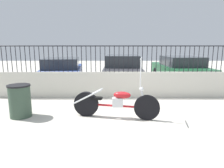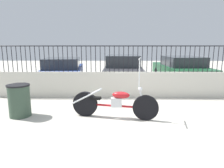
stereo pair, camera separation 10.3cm
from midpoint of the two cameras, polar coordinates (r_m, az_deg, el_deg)
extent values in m
plane|color=#B7B2A5|center=(4.92, 6.14, -11.71)|extent=(40.00, 40.00, 0.00)
cube|color=beige|center=(7.36, 4.31, -0.17)|extent=(10.10, 0.18, 0.94)
cylinder|color=black|center=(8.26, -28.41, 6.36)|extent=(0.02, 0.02, 0.95)
cylinder|color=black|center=(8.18, -27.37, 6.42)|extent=(0.02, 0.02, 0.95)
cylinder|color=black|center=(8.11, -26.32, 6.48)|extent=(0.02, 0.02, 0.95)
cylinder|color=black|center=(8.03, -25.24, 6.54)|extent=(0.02, 0.02, 0.95)
cylinder|color=black|center=(7.96, -24.14, 6.59)|extent=(0.02, 0.02, 0.95)
cylinder|color=black|center=(7.89, -23.03, 6.65)|extent=(0.02, 0.02, 0.95)
cylinder|color=black|center=(7.82, -21.89, 6.70)|extent=(0.02, 0.02, 0.95)
cylinder|color=black|center=(7.76, -20.74, 6.75)|extent=(0.02, 0.02, 0.95)
cylinder|color=black|center=(7.70, -19.56, 6.80)|extent=(0.02, 0.02, 0.95)
cylinder|color=black|center=(7.64, -18.37, 6.85)|extent=(0.02, 0.02, 0.95)
cylinder|color=black|center=(7.59, -17.16, 6.89)|extent=(0.02, 0.02, 0.95)
cylinder|color=black|center=(7.54, -15.94, 6.94)|extent=(0.02, 0.02, 0.95)
cylinder|color=black|center=(7.49, -14.69, 6.97)|extent=(0.02, 0.02, 0.95)
cylinder|color=black|center=(7.45, -13.44, 7.01)|extent=(0.02, 0.02, 0.95)
cylinder|color=black|center=(7.41, -12.17, 7.05)|extent=(0.02, 0.02, 0.95)
cylinder|color=black|center=(7.38, -10.88, 7.08)|extent=(0.02, 0.02, 0.95)
cylinder|color=black|center=(7.34, -9.59, 7.10)|extent=(0.02, 0.02, 0.95)
cylinder|color=black|center=(7.32, -8.28, 7.13)|extent=(0.02, 0.02, 0.95)
cylinder|color=black|center=(7.29, -6.96, 7.15)|extent=(0.02, 0.02, 0.95)
cylinder|color=black|center=(7.27, -5.64, 7.16)|extent=(0.02, 0.02, 0.95)
cylinder|color=black|center=(7.25, -4.31, 7.18)|extent=(0.02, 0.02, 0.95)
cylinder|color=black|center=(7.24, -2.97, 7.19)|extent=(0.02, 0.02, 0.95)
cylinder|color=black|center=(7.23, -1.63, 7.19)|extent=(0.02, 0.02, 0.95)
cylinder|color=black|center=(7.23, -0.28, 7.19)|extent=(0.02, 0.02, 0.95)
cylinder|color=black|center=(7.23, 1.06, 7.19)|extent=(0.02, 0.02, 0.95)
cylinder|color=black|center=(7.23, 2.41, 7.19)|extent=(0.02, 0.02, 0.95)
cylinder|color=black|center=(7.24, 3.75, 7.18)|extent=(0.02, 0.02, 0.95)
cylinder|color=black|center=(7.25, 5.09, 7.16)|extent=(0.02, 0.02, 0.95)
cylinder|color=black|center=(7.26, 6.43, 7.14)|extent=(0.02, 0.02, 0.95)
cylinder|color=black|center=(7.28, 7.76, 7.12)|extent=(0.02, 0.02, 0.95)
cylinder|color=black|center=(7.30, 9.08, 7.10)|extent=(0.02, 0.02, 0.95)
cylinder|color=black|center=(7.33, 10.39, 7.07)|extent=(0.02, 0.02, 0.95)
cylinder|color=black|center=(7.36, 11.69, 7.04)|extent=(0.02, 0.02, 0.95)
cylinder|color=black|center=(7.39, 12.98, 7.00)|extent=(0.02, 0.02, 0.95)
cylinder|color=black|center=(7.43, 14.26, 6.96)|extent=(0.02, 0.02, 0.95)
cylinder|color=black|center=(7.47, 15.53, 6.92)|extent=(0.02, 0.02, 0.95)
cylinder|color=black|center=(7.51, 16.78, 6.87)|extent=(0.02, 0.02, 0.95)
cylinder|color=black|center=(7.56, 18.02, 6.83)|extent=(0.02, 0.02, 0.95)
cylinder|color=black|center=(7.61, 19.24, 6.78)|extent=(0.02, 0.02, 0.95)
cylinder|color=black|center=(7.67, 20.44, 6.73)|extent=(0.02, 0.02, 0.95)
cylinder|color=black|center=(7.72, 21.62, 6.67)|extent=(0.02, 0.02, 0.95)
cylinder|color=black|center=(7.78, 22.79, 6.62)|extent=(0.02, 0.02, 0.95)
cylinder|color=black|center=(7.85, 23.93, 6.56)|extent=(0.02, 0.02, 0.95)
cylinder|color=black|center=(7.92, 25.06, 6.50)|extent=(0.02, 0.02, 0.95)
cylinder|color=black|center=(7.99, 26.17, 6.44)|extent=(0.02, 0.02, 0.95)
cylinder|color=black|center=(8.06, 27.26, 6.38)|extent=(0.02, 0.02, 0.95)
cylinder|color=black|center=(8.13, 28.33, 6.31)|extent=(0.02, 0.02, 0.95)
cylinder|color=black|center=(8.21, 29.38, 6.25)|extent=(0.02, 0.02, 0.95)
cylinder|color=black|center=(7.22, 4.48, 10.78)|extent=(10.10, 0.04, 0.04)
cylinder|color=black|center=(5.20, 10.14, -6.71)|extent=(0.66, 0.20, 0.66)
cylinder|color=black|center=(5.48, -7.13, -5.67)|extent=(0.68, 0.25, 0.67)
cylinder|color=#AD191E|center=(5.28, 1.26, -6.25)|extent=(1.47, 0.35, 0.06)
cube|color=silver|center=(5.24, 1.81, -5.24)|extent=(0.28, 0.18, 0.24)
ellipsoid|color=#AD191E|center=(5.17, 3.13, -3.18)|extent=(0.49, 0.28, 0.18)
cube|color=black|center=(5.34, -4.13, -4.05)|extent=(0.31, 0.21, 0.06)
cylinder|color=silver|center=(5.13, 9.23, -4.00)|extent=(0.23, 0.09, 0.51)
sphere|color=silver|center=(5.08, 8.63, -1.46)|extent=(0.11, 0.11, 0.11)
cylinder|color=silver|center=(5.01, 8.42, 2.94)|extent=(0.03, 0.03, 0.75)
cylinder|color=silver|center=(4.97, 8.54, 7.20)|extent=(0.13, 0.52, 0.03)
cylinder|color=silver|center=(5.34, -6.93, -3.66)|extent=(0.80, 0.20, 0.46)
cylinder|color=silver|center=(5.47, -6.45, -3.30)|extent=(0.80, 0.20, 0.46)
cylinder|color=#334738|center=(5.90, -24.47, -4.50)|extent=(0.56, 0.56, 0.83)
cylinder|color=black|center=(5.81, -24.82, -0.34)|extent=(0.59, 0.59, 0.04)
cylinder|color=black|center=(11.46, -16.69, 2.68)|extent=(0.18, 0.65, 0.64)
cylinder|color=black|center=(11.27, -8.43, 2.89)|extent=(0.18, 0.65, 0.64)
cylinder|color=black|center=(9.04, -19.55, 0.37)|extent=(0.18, 0.65, 0.64)
cylinder|color=black|center=(8.80, -9.08, 0.59)|extent=(0.18, 0.65, 0.64)
cube|color=navy|center=(10.07, -13.44, 2.96)|extent=(2.22, 4.22, 0.58)
cube|color=#2D3338|center=(9.82, -13.72, 5.85)|extent=(1.80, 2.11, 0.48)
cylinder|color=black|center=(11.55, -0.73, 3.21)|extent=(0.13, 0.64, 0.64)
cylinder|color=black|center=(11.58, 7.28, 3.14)|extent=(0.13, 0.64, 0.64)
cylinder|color=black|center=(8.86, -1.68, 0.79)|extent=(0.13, 0.64, 0.64)
cylinder|color=black|center=(8.89, 8.76, 0.71)|extent=(0.13, 0.64, 0.64)
cube|color=#38383D|center=(10.15, 3.41, 3.48)|extent=(1.84, 4.45, 0.64)
cube|color=#2D3338|center=(9.87, 3.47, 6.70)|extent=(1.61, 2.16, 0.54)
cylinder|color=black|center=(11.67, 12.88, 3.02)|extent=(0.15, 0.65, 0.64)
cylinder|color=black|center=(12.23, 20.64, 2.94)|extent=(0.15, 0.65, 0.64)
cylinder|color=black|center=(9.21, 17.10, 0.70)|extent=(0.15, 0.65, 0.64)
cylinder|color=black|center=(9.91, 26.47, 0.73)|extent=(0.15, 0.65, 0.64)
cube|color=#1E5933|center=(10.68, 19.20, 3.27)|extent=(2.05, 4.31, 0.65)
cube|color=#2D3338|center=(10.43, 19.82, 6.14)|extent=(1.75, 2.11, 0.47)
camera|label=1|loc=(0.05, -89.53, 0.09)|focal=32.00mm
camera|label=2|loc=(0.05, 90.47, -0.09)|focal=32.00mm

